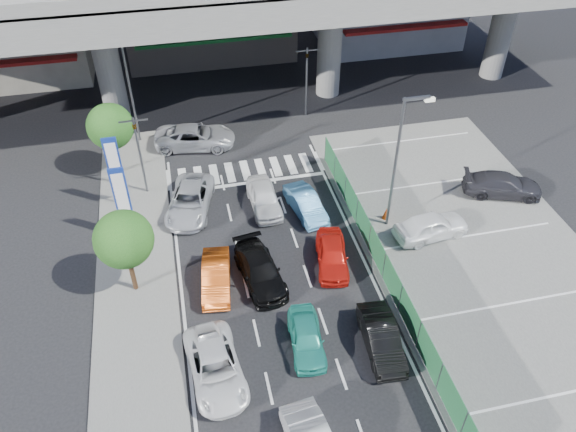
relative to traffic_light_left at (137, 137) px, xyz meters
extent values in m
plane|color=black|center=(6.20, -12.00, -3.94)|extent=(120.00, 120.00, 0.00)
cube|color=#575755|center=(17.20, -10.00, -3.91)|extent=(12.00, 28.00, 0.06)
cube|color=#575755|center=(-0.80, -8.00, -3.88)|extent=(4.00, 30.00, 0.12)
cylinder|color=slate|center=(-1.80, 10.00, 0.06)|extent=(1.80, 1.80, 8.00)
cylinder|color=slate|center=(14.20, 10.00, 0.06)|extent=(1.80, 1.80, 8.00)
cylinder|color=slate|center=(28.20, 10.00, 0.06)|extent=(1.80, 1.80, 8.00)
cube|color=maroon|center=(-9.80, 14.90, -1.14)|extent=(10.80, 1.60, 0.25)
cube|color=#156A27|center=(6.20, 15.90, -1.14)|extent=(12.60, 1.60, 0.25)
cube|color=maroon|center=(22.20, 14.90, -1.14)|extent=(10.80, 1.60, 0.25)
cylinder|color=#595B60|center=(0.00, 0.00, -1.34)|extent=(0.14, 0.14, 5.20)
cube|color=#595B60|center=(0.00, 0.00, 1.06)|extent=(1.60, 0.08, 0.08)
imported|color=black|center=(0.00, 0.00, 0.76)|extent=(0.26, 1.24, 0.50)
cylinder|color=#595B60|center=(11.70, 7.00, -1.34)|extent=(0.14, 0.14, 5.20)
cube|color=#595B60|center=(11.70, 7.00, 1.06)|extent=(1.60, 0.08, 0.08)
imported|color=black|center=(11.70, 7.00, 0.76)|extent=(0.26, 1.24, 0.50)
cylinder|color=#595B60|center=(13.20, -6.00, 0.06)|extent=(0.16, 0.16, 8.00)
cube|color=#595B60|center=(13.80, -6.00, 3.96)|extent=(1.40, 0.15, 0.15)
cube|color=silver|center=(14.50, -6.00, 3.81)|extent=(0.50, 0.22, 0.18)
cylinder|color=#595B60|center=(-0.30, 6.00, 0.06)|extent=(0.16, 0.16, 8.00)
cube|color=#595B60|center=(0.30, 6.00, 3.96)|extent=(1.40, 0.15, 0.15)
cube|color=silver|center=(1.00, 6.00, 3.81)|extent=(0.50, 0.22, 0.18)
cylinder|color=#595B60|center=(-1.00, -4.00, -2.84)|extent=(0.10, 0.10, 2.20)
cube|color=navy|center=(-1.00, -4.00, -0.74)|extent=(0.80, 0.12, 3.00)
cube|color=white|center=(-1.00, -4.07, -0.74)|extent=(0.60, 0.02, 2.40)
cylinder|color=#595B60|center=(-1.40, -1.00, -2.84)|extent=(0.10, 0.10, 2.20)
cube|color=navy|center=(-1.40, -1.00, -0.74)|extent=(0.80, 0.12, 3.00)
cube|color=white|center=(-1.40, -1.07, -0.74)|extent=(0.60, 0.02, 2.40)
cylinder|color=#382314|center=(-0.80, -8.00, -2.74)|extent=(0.24, 0.24, 2.40)
sphere|color=#164313|center=(-0.80, -8.00, -0.54)|extent=(2.80, 2.80, 2.80)
cylinder|color=#382314|center=(-1.60, 2.50, -2.74)|extent=(0.24, 0.24, 2.40)
sphere|color=#164313|center=(-1.60, 2.50, -0.54)|extent=(2.80, 2.80, 2.80)
imported|color=white|center=(2.52, -13.91, -3.29)|extent=(2.58, 4.84, 1.29)
imported|color=teal|center=(6.68, -13.22, -3.32)|extent=(1.77, 3.73, 1.23)
imported|color=black|center=(9.92, -14.03, -3.28)|extent=(1.65, 4.05, 1.31)
imported|color=#C64B11|center=(3.19, -8.61, -3.30)|extent=(1.82, 4.01, 1.28)
imported|color=black|center=(5.40, -8.69, -3.28)|extent=(2.46, 4.71, 1.30)
imported|color=red|center=(9.26, -8.40, -3.27)|extent=(2.28, 4.11, 1.32)
imported|color=#B0B2B8|center=(2.45, -2.26, -3.25)|extent=(3.47, 5.38, 1.38)
imported|color=white|center=(6.70, -2.94, -3.25)|extent=(1.73, 4.09, 1.38)
imported|color=#498BBF|center=(8.94, -3.97, -3.30)|extent=(2.01, 4.02, 1.27)
imported|color=#ABADB4|center=(3.39, 4.56, -3.19)|extent=(5.67, 3.31, 1.48)
imported|color=white|center=(15.15, -7.50, -3.16)|extent=(4.38, 2.22, 1.43)
imported|color=#2E2D32|center=(20.91, -4.88, -3.20)|extent=(5.01, 3.31, 1.35)
cone|color=#E9420C|center=(13.29, -5.55, -3.51)|extent=(0.46, 0.46, 0.74)
camera|label=1|loc=(2.43, -28.39, 16.94)|focal=35.00mm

